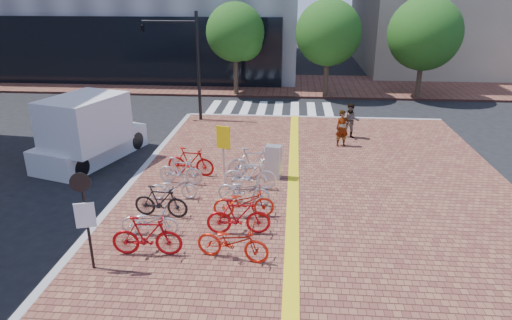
# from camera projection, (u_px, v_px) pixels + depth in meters

# --- Properties ---
(ground) EXTENTS (120.00, 120.00, 0.00)m
(ground) POSITION_uv_depth(u_px,v_px,m) (230.00, 218.00, 14.58)
(ground) COLOR black
(ground) RESTS_ON ground
(kerb_west) EXTENTS (0.25, 34.00, 0.15)m
(kerb_west) POSITION_uv_depth(u_px,v_px,m) (22.00, 313.00, 10.21)
(kerb_west) COLOR gray
(kerb_west) RESTS_ON ground
(kerb_north) EXTENTS (14.00, 0.25, 0.15)m
(kerb_north) POSITION_uv_depth(u_px,v_px,m) (313.00, 118.00, 25.50)
(kerb_north) COLOR gray
(kerb_north) RESTS_ON ground
(far_sidewalk) EXTENTS (70.00, 8.00, 0.15)m
(far_sidewalk) POSITION_uv_depth(u_px,v_px,m) (269.00, 85.00, 34.12)
(far_sidewalk) COLOR brown
(far_sidewalk) RESTS_ON ground
(crosswalk) EXTENTS (7.50, 4.00, 0.01)m
(crosswalk) POSITION_uv_depth(u_px,v_px,m) (270.00, 109.00, 27.58)
(crosswalk) COLOR silver
(crosswalk) RESTS_ON ground
(street_trees) EXTENTS (16.20, 4.60, 6.35)m
(street_trees) POSITION_uv_depth(u_px,v_px,m) (345.00, 35.00, 28.99)
(street_trees) COLOR #38281E
(street_trees) RESTS_ON far_sidewalk
(bike_0) EXTENTS (1.92, 0.64, 1.14)m
(bike_0) POSITION_uv_depth(u_px,v_px,m) (147.00, 236.00, 12.12)
(bike_0) COLOR #A30B10
(bike_0) RESTS_ON sidewalk
(bike_1) EXTENTS (1.70, 0.64, 0.89)m
(bike_1) POSITION_uv_depth(u_px,v_px,m) (149.00, 221.00, 13.16)
(bike_1) COLOR silver
(bike_1) RESTS_ON sidewalk
(bike_2) EXTENTS (1.77, 0.64, 1.04)m
(bike_2) POSITION_uv_depth(u_px,v_px,m) (161.00, 201.00, 14.19)
(bike_2) COLOR black
(bike_2) RESTS_ON sidewalk
(bike_3) EXTENTS (1.68, 0.78, 0.85)m
(bike_3) POSITION_uv_depth(u_px,v_px,m) (173.00, 187.00, 15.42)
(bike_3) COLOR silver
(bike_3) RESTS_ON sidewalk
(bike_4) EXTENTS (1.74, 0.70, 1.02)m
(bike_4) POSITION_uv_depth(u_px,v_px,m) (180.00, 171.00, 16.61)
(bike_4) COLOR silver
(bike_4) RESTS_ON sidewalk
(bike_5) EXTENTS (1.89, 0.75, 1.11)m
(bike_5) POSITION_uv_depth(u_px,v_px,m) (191.00, 162.00, 17.35)
(bike_5) COLOR #B20F0C
(bike_5) RESTS_ON sidewalk
(bike_6) EXTENTS (2.07, 1.05, 1.04)m
(bike_6) POSITION_uv_depth(u_px,v_px,m) (233.00, 242.00, 11.95)
(bike_6) COLOR red
(bike_6) RESTS_ON sidewalk
(bike_7) EXTENTS (1.90, 0.70, 1.12)m
(bike_7) POSITION_uv_depth(u_px,v_px,m) (239.00, 216.00, 13.18)
(bike_7) COLOR #AF0C11
(bike_7) RESTS_ON sidewalk
(bike_8) EXTENTS (1.97, 0.90, 1.00)m
(bike_8) POSITION_uv_depth(u_px,v_px,m) (244.00, 202.00, 14.19)
(bike_8) COLOR red
(bike_8) RESTS_ON sidewalk
(bike_9) EXTENTS (1.90, 0.96, 0.95)m
(bike_9) POSITION_uv_depth(u_px,v_px,m) (244.00, 190.00, 15.09)
(bike_9) COLOR #B1B1B6
(bike_9) RESTS_ON sidewalk
(bike_10) EXTENTS (1.92, 0.62, 1.14)m
(bike_10) POSITION_uv_depth(u_px,v_px,m) (250.00, 174.00, 16.11)
(bike_10) COLOR silver
(bike_10) RESTS_ON sidewalk
(bike_11) EXTENTS (2.01, 0.91, 1.17)m
(bike_11) POSITION_uv_depth(u_px,v_px,m) (253.00, 162.00, 17.19)
(bike_11) COLOR #B1B1B6
(bike_11) RESTS_ON sidewalk
(pedestrian_a) EXTENTS (0.68, 0.53, 1.65)m
(pedestrian_a) POSITION_uv_depth(u_px,v_px,m) (342.00, 128.00, 20.49)
(pedestrian_a) COLOR gray
(pedestrian_a) RESTS_ON sidewalk
(pedestrian_b) EXTENTS (0.84, 0.66, 1.68)m
(pedestrian_b) POSITION_uv_depth(u_px,v_px,m) (351.00, 121.00, 21.56)
(pedestrian_b) COLOR #4A4E5E
(pedestrian_b) RESTS_ON sidewalk
(utility_box) EXTENTS (0.66, 0.54, 1.27)m
(utility_box) POSITION_uv_depth(u_px,v_px,m) (274.00, 162.00, 17.10)
(utility_box) COLOR #BABABF
(utility_box) RESTS_ON sidewalk
(yellow_sign) EXTENTS (0.53, 0.21, 2.00)m
(yellow_sign) POSITION_uv_depth(u_px,v_px,m) (223.00, 142.00, 16.91)
(yellow_sign) COLOR #B7B7BC
(yellow_sign) RESTS_ON sidewalk
(notice_sign) EXTENTS (0.48, 0.18, 2.67)m
(notice_sign) POSITION_uv_depth(u_px,v_px,m) (85.00, 210.00, 11.11)
(notice_sign) COLOR black
(notice_sign) RESTS_ON sidewalk
(traffic_light_pole) EXTENTS (3.04, 1.17, 5.66)m
(traffic_light_pole) POSITION_uv_depth(u_px,v_px,m) (173.00, 46.00, 23.63)
(traffic_light_pole) COLOR black
(traffic_light_pole) RESTS_ON sidewalk
(box_truck) EXTENTS (3.55, 5.44, 2.91)m
(box_truck) POSITION_uv_depth(u_px,v_px,m) (88.00, 129.00, 19.07)
(box_truck) COLOR silver
(box_truck) RESTS_ON ground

